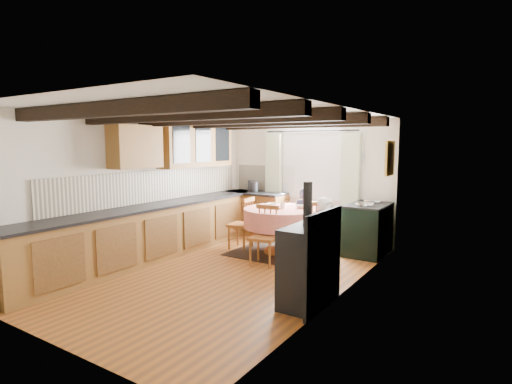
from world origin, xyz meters
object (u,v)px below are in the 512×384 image
Objects in this scene: child_right at (324,228)px; aga_range at (368,229)px; dining_table at (282,231)px; chair_near at (264,236)px; chair_right at (322,232)px; cast_iron_stove at (307,245)px; cup at (282,206)px; child_far at (304,217)px; chair_left at (241,223)px.

aga_range is at bearing -17.91° from child_right.
dining_table is 1.37× the size of aga_range.
chair_near is 0.99m from chair_right.
dining_table is 1.41× the size of chair_near.
cup is (-1.38, 1.87, 0.11)m from cast_iron_stove.
cup is (-0.08, 0.75, 0.38)m from chair_near.
child_far reaches higher than chair_right.
chair_near is 1.07m from child_right.
chair_near is 0.90× the size of child_right.
dining_table is 1.52m from aga_range.
chair_left is 0.97× the size of aga_range.
cast_iron_stove is at bearing -87.67° from aga_range.
chair_right is at bearing -2.99° from dining_table.
chair_left is at bearing 28.48° from child_far.
child_far is at bearing 80.73° from chair_near.
cast_iron_stove is 2.86m from child_far.
cast_iron_stove is 15.05× the size of cup.
chair_near is 1.00× the size of chair_left.
chair_left is 2.30m from aga_range.
chair_left reaches higher than aga_range.
cast_iron_stove is at bearing -53.48° from dining_table.
chair_near is 1.98m from aga_range.
chair_left is at bearing 111.98° from child_right.
cast_iron_stove reaches higher than dining_table.
child_far is at bearing 82.21° from cup.
chair_right reaches higher than chair_near.
child_right is at bearing 41.71° from chair_near.
dining_table is at bearing -146.98° from aga_range.
chair_near is at bearing 139.20° from cast_iron_stove.
chair_right is (1.61, 0.03, 0.01)m from chair_left.
chair_right is 1.00m from aga_range.
cast_iron_stove reaches higher than chair_left.
child_right reaches higher than dining_table.
dining_table is at bearing -108.40° from cup.
chair_near is 0.97× the size of chair_right.
cup is (-0.76, -0.08, 0.33)m from child_right.
child_far reaches higher than dining_table.
cup is at bearing 103.38° from chair_right.
child_right is (-0.52, -0.75, 0.08)m from aga_range.
chair_left is 0.91× the size of child_right.
cast_iron_stove is (0.11, -2.70, 0.30)m from aga_range.
child_far reaches higher than cup.
child_right is (0.76, 0.08, 0.12)m from dining_table.
chair_left reaches higher than dining_table.
cast_iron_stove is at bearing -145.04° from chair_right.
cast_iron_stove reaches higher than cup.
chair_left reaches higher than cup.
child_right is at bearing 5.89° from dining_table.
chair_near is 1.14m from chair_left.
aga_range is at bearing 177.40° from child_far.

